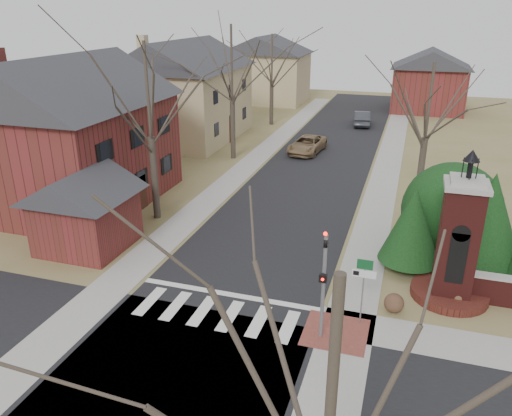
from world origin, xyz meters
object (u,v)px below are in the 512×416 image
at_px(traffic_signal_pole, 324,276).
at_px(distant_car, 362,118).
at_px(brick_gate_monument, 456,251).
at_px(sign_post, 364,279).
at_px(pickup_truck, 307,145).

bearing_deg(traffic_signal_pole, distant_car, 94.19).
bearing_deg(brick_gate_monument, distant_car, 102.85).
relative_size(sign_post, pickup_truck, 0.55).
height_order(sign_post, distant_car, sign_post).
distance_m(traffic_signal_pole, sign_post, 2.02).
distance_m(traffic_signal_pole, pickup_truck, 25.58).
relative_size(traffic_signal_pole, brick_gate_monument, 0.69).
bearing_deg(pickup_truck, brick_gate_monument, -56.62).
bearing_deg(sign_post, pickup_truck, 107.08).
xyz_separation_m(traffic_signal_pole, brick_gate_monument, (4.70, 4.42, -0.42)).
bearing_deg(traffic_signal_pole, pickup_truck, 103.37).
height_order(brick_gate_monument, pickup_truck, brick_gate_monument).
bearing_deg(pickup_truck, distant_car, 81.04).
distance_m(sign_post, pickup_truck, 24.52).
relative_size(sign_post, brick_gate_monument, 0.42).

